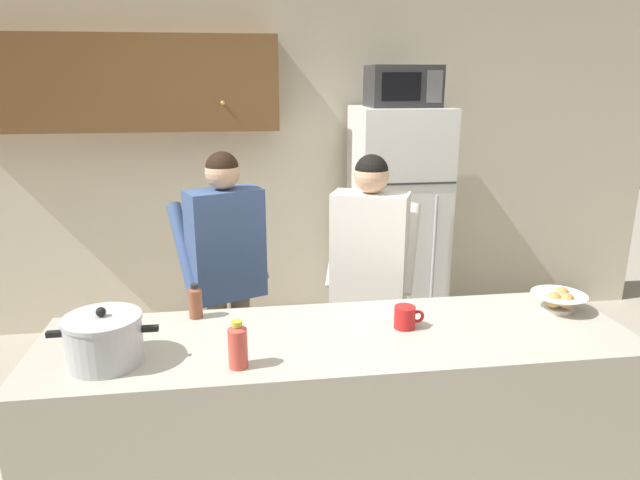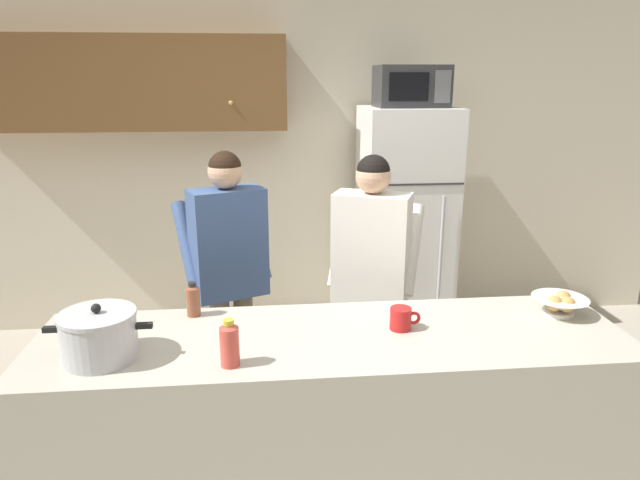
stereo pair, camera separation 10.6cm
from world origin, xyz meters
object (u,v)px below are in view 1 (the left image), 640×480
person_near_pot (226,260)px  coffee_mug (405,317)px  bottle_mid_counter (238,345)px  bottle_near_edge (195,301)px  refrigerator (396,227)px  cooking_pot (104,339)px  microwave (403,86)px  person_by_sink (369,265)px  bread_bowl (559,301)px

person_near_pot → coffee_mug: (0.77, -0.88, -0.00)m
bottle_mid_counter → bottle_near_edge: bearing=111.4°
refrigerator → coffee_mug: size_ratio=13.29×
cooking_pot → bottle_near_edge: size_ratio=2.52×
bottle_near_edge → microwave: bearing=49.3°
cooking_pot → bottle_near_edge: 0.48m
microwave → cooking_pot: 2.69m
refrigerator → bottle_near_edge: refrigerator is taller
refrigerator → bottle_mid_counter: bearing=-119.4°
bottle_near_edge → bottle_mid_counter: 0.51m
microwave → person_near_pot: (-1.23, -0.92, -0.91)m
person_by_sink → bottle_mid_counter: size_ratio=8.57×
person_by_sink → cooking_pot: 1.46m
person_near_pot → person_by_sink: (0.77, -0.17, -0.00)m
person_by_sink → bottle_near_edge: (-0.89, -0.47, 0.03)m
bread_bowl → refrigerator: bearing=99.0°
person_near_pot → bread_bowl: size_ratio=6.38×
bottle_mid_counter → coffee_mug: bearing=19.1°
person_near_pot → bottle_mid_counter: 1.12m
coffee_mug → bread_bowl: bearing=5.9°
cooking_pot → coffee_mug: 1.20m
person_by_sink → bottle_near_edge: person_by_sink is taller
microwave → bottle_mid_counter: size_ratio=2.63×
person_by_sink → bottle_mid_counter: (-0.70, -0.94, 0.04)m
cooking_pot → bottle_near_edge: bearing=50.8°
bottle_near_edge → coffee_mug: bearing=-14.5°
microwave → cooking_pot: (-1.65, -1.94, -0.87)m
refrigerator → bottle_mid_counter: refrigerator is taller
coffee_mug → bottle_near_edge: size_ratio=0.83×
coffee_mug → bottle_mid_counter: (-0.70, -0.24, 0.04)m
person_near_pot → cooking_pot: 1.10m
bread_bowl → bottle_near_edge: (-1.62, 0.15, 0.03)m
bottle_near_edge → bread_bowl: bearing=-5.4°
person_by_sink → bottle_near_edge: bearing=-152.1°
person_by_sink → coffee_mug: size_ratio=11.94×
microwave → coffee_mug: bearing=-104.5°
bread_bowl → bottle_near_edge: size_ratio=1.57×
coffee_mug → cooking_pot: bearing=-173.2°
cooking_pot → bottle_mid_counter: cooking_pot is taller
cooking_pot → microwave: bearing=49.6°
person_by_sink → microwave: bearing=67.2°
person_near_pot → cooking_pot: person_near_pot is taller
bottle_near_edge → person_by_sink: bearing=27.9°
refrigerator → microwave: microwave is taller
bread_bowl → bottle_mid_counter: bearing=-167.5°
refrigerator → bottle_near_edge: 2.09m
bottle_near_edge → person_near_pot: bearing=79.6°
person_near_pot → cooking_pot: size_ratio=3.97×
refrigerator → microwave: 1.01m
microwave → bread_bowl: bearing=-80.9°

